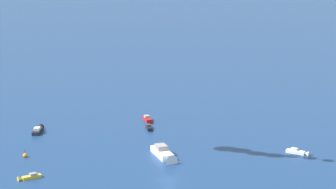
{
  "coord_description": "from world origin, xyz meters",
  "views": [
    {
      "loc": [
        77.58,
        95.45,
        45.36
      ],
      "look_at": [
        0.0,
        0.0,
        18.2
      ],
      "focal_mm": 66.72,
      "sensor_mm": 36.0,
      "label": 1
    }
  ],
  "objects": [
    {
      "name": "marker_buoy",
      "position": [
        16.24,
        -32.58,
        0.39
      ],
      "size": [
        1.1,
        1.1,
        2.1
      ],
      "color": "orange",
      "rests_on": "ground_plane"
    },
    {
      "name": "motorboat_outer_ring_e",
      "position": [
        -25.45,
        -40.25,
        0.49
      ],
      "size": [
        3.92,
        6.43,
        1.83
      ],
      "color": "#B21E1E",
      "rests_on": "ground_plane"
    },
    {
      "name": "motorboat_inshore",
      "position": [
        -20.51,
        -33.23,
        0.4
      ],
      "size": [
        3.52,
        5.1,
        1.47
      ],
      "color": "black",
      "rests_on": "ground_plane"
    },
    {
      "name": "motorboat_mid_cluster",
      "position": [
        -34.92,
        5.87,
        0.43
      ],
      "size": [
        3.22,
        5.68,
        1.6
      ],
      "color": "white",
      "rests_on": "ground_plane"
    },
    {
      "name": "ground_plane",
      "position": [
        0.0,
        0.0,
        0.0
      ],
      "size": [
        2000.0,
        2000.0,
        0.0
      ],
      "primitive_type": "plane",
      "color": "navy"
    },
    {
      "name": "motorboat_outer_ring_c",
      "position": [
        22.37,
        -18.72,
        0.39
      ],
      "size": [
        5.1,
        2.0,
        1.44
      ],
      "color": "gold",
      "rests_on": "ground_plane"
    },
    {
      "name": "motorboat_far_port",
      "position": [
        -8.44,
        -11.72,
        0.87
      ],
      "size": [
        6.41,
        11.43,
        3.23
      ],
      "color": "white",
      "rests_on": "ground_plane"
    },
    {
      "name": "motorboat_near_centre",
      "position": [
        3.8,
        -49.92,
        0.56
      ],
      "size": [
        5.98,
        6.72,
        2.08
      ],
      "color": "black",
      "rests_on": "ground_plane"
    }
  ]
}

